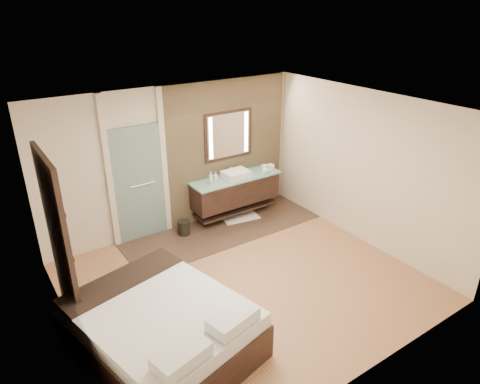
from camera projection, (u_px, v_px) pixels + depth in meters
floor at (245, 282)px, 6.65m from camera, size 5.00×5.00×0.00m
tile_strip at (223, 229)px, 8.17m from camera, size 3.80×1.30×0.01m
stone_wall at (227, 149)px, 8.33m from camera, size 2.60×0.08×2.70m
vanity at (236, 190)px, 8.43m from camera, size 1.85×0.55×0.88m
mirror_unit at (228, 135)px, 8.17m from camera, size 1.06×0.04×0.96m
frosted_door at (138, 179)px, 7.47m from camera, size 1.10×0.12×2.70m
shoji_partition at (60, 243)px, 5.37m from camera, size 0.06×1.20×2.40m
bed at (162, 328)px, 5.22m from camera, size 2.14×2.46×0.82m
bath_mat at (239, 216)px, 8.63m from camera, size 0.79×0.61×0.02m
waste_bin at (184, 228)px, 7.94m from camera, size 0.30×0.30×0.28m
tissue_box at (270, 167)px, 8.68m from camera, size 0.13×0.13×0.10m
soap_bottle_a at (211, 177)px, 8.00m from camera, size 0.11×0.11×0.22m
soap_bottle_b at (216, 176)px, 8.12m from camera, size 0.08×0.09×0.17m
soap_bottle_c at (265, 169)px, 8.47m from camera, size 0.15×0.15×0.16m
cup at (264, 167)px, 8.67m from camera, size 0.16×0.16×0.10m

